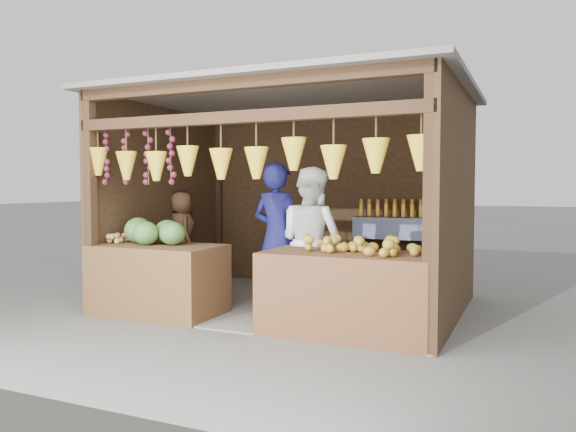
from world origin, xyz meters
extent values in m
plane|color=#514F49|center=(0.00, 0.00, 0.00)|extent=(80.00, 80.00, 0.00)
cube|color=slate|center=(0.00, 0.00, 0.01)|extent=(4.00, 3.00, 0.02)
cube|color=black|center=(0.00, 1.50, 1.30)|extent=(4.00, 0.06, 2.60)
cube|color=black|center=(-2.00, 0.00, 1.30)|extent=(0.06, 3.00, 2.60)
cube|color=black|center=(2.00, 0.00, 1.30)|extent=(0.06, 3.00, 2.60)
cube|color=#605B54|center=(0.00, 0.00, 2.63)|extent=(4.30, 3.30, 0.06)
cube|color=black|center=(-1.94, -1.44, 1.30)|extent=(0.11, 0.11, 2.60)
cube|color=black|center=(1.94, -1.44, 1.30)|extent=(0.11, 0.11, 2.60)
cube|color=black|center=(-1.94, 1.44, 1.30)|extent=(0.11, 0.11, 2.60)
cube|color=black|center=(1.94, 1.44, 1.30)|extent=(0.11, 0.11, 2.60)
cube|color=black|center=(0.00, -1.44, 2.20)|extent=(4.00, 0.12, 0.12)
cube|color=black|center=(0.00, -1.44, 2.54)|extent=(4.00, 0.12, 0.12)
cube|color=#382314|center=(1.05, 1.30, 1.05)|extent=(1.25, 0.30, 0.05)
cube|color=#382314|center=(0.47, 1.30, 0.53)|extent=(0.05, 0.28, 1.05)
cube|color=#382314|center=(1.64, 1.30, 0.53)|extent=(0.05, 0.28, 1.05)
cube|color=blue|center=(1.05, 1.14, 0.92)|extent=(1.25, 0.02, 0.30)
cube|color=#51331B|center=(-1.25, -1.11, 0.41)|extent=(1.49, 0.85, 0.82)
cube|color=#4F2D1A|center=(1.08, -1.08, 0.42)|extent=(1.73, 0.85, 0.83)
cube|color=black|center=(-1.84, 0.24, 0.14)|extent=(0.29, 0.29, 0.27)
imported|color=#14144B|center=(-0.05, -0.38, 0.89)|extent=(0.71, 0.52, 1.78)
imported|color=white|center=(0.42, -0.43, 0.86)|extent=(1.03, 0.93, 1.72)
imported|color=brown|center=(-1.84, 0.24, 0.85)|extent=(0.67, 0.65, 1.16)
camera|label=1|loc=(2.80, -6.45, 1.50)|focal=35.00mm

